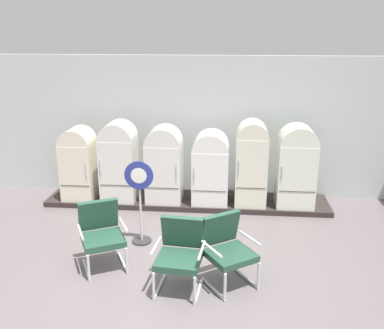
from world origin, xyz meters
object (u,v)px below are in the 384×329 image
object	(u,v)px
refrigerator_4	(251,160)
refrigerator_0	(79,161)
refrigerator_2	(164,162)
refrigerator_5	(296,164)
armchair_center	(180,251)
armchair_right	(227,247)
sign_stand	(140,204)
refrigerator_1	(119,159)
armchair_left	(101,231)
refrigerator_3	(211,166)

from	to	relation	value
refrigerator_4	refrigerator_0	bearing A→B (deg)	-179.61
refrigerator_2	refrigerator_5	bearing A→B (deg)	0.33
armchair_center	armchair_right	bearing A→B (deg)	16.35
refrigerator_0	sign_stand	bearing A→B (deg)	-45.42
refrigerator_0	armchair_center	distance (m)	3.66
refrigerator_1	refrigerator_4	world-z (taller)	refrigerator_4
refrigerator_4	armchair_right	xyz separation A→B (m)	(-0.42, -2.63, -0.43)
armchair_left	armchair_right	bearing A→B (deg)	-8.78
refrigerator_0	armchair_center	xyz separation A→B (m)	(2.35, -2.79, -0.32)
refrigerator_5	armchair_center	xyz separation A→B (m)	(-1.88, -2.79, -0.39)
refrigerator_4	armchair_left	bearing A→B (deg)	-133.80
refrigerator_3	sign_stand	world-z (taller)	refrigerator_3
refrigerator_4	armchair_right	bearing A→B (deg)	-99.00
refrigerator_3	armchair_center	xyz separation A→B (m)	(-0.26, -2.81, -0.30)
refrigerator_0	refrigerator_3	xyz separation A→B (m)	(2.61, 0.03, -0.02)
refrigerator_5	refrigerator_1	bearing A→B (deg)	179.98
armchair_left	armchair_right	size ratio (longest dim) A/B	1.00
armchair_right	armchair_left	bearing A→B (deg)	171.22
sign_stand	armchair_center	bearing A→B (deg)	-56.71
refrigerator_0	refrigerator_1	world-z (taller)	refrigerator_1
armchair_left	sign_stand	xyz separation A→B (m)	(0.42, 0.74, 0.15)
refrigerator_4	refrigerator_5	size ratio (longest dim) A/B	1.04
refrigerator_3	sign_stand	distance (m)	1.93
armchair_center	refrigerator_4	bearing A→B (deg)	69.78
refrigerator_1	armchair_left	world-z (taller)	refrigerator_1
refrigerator_4	refrigerator_1	bearing A→B (deg)	-179.66
refrigerator_1	armchair_right	bearing A→B (deg)	-50.44
armchair_center	armchair_left	bearing A→B (deg)	159.05
refrigerator_0	refrigerator_4	bearing A→B (deg)	0.39
refrigerator_3	armchair_left	distance (m)	2.79
refrigerator_1	armchair_right	distance (m)	3.41
sign_stand	refrigerator_0	bearing A→B (deg)	134.58
refrigerator_4	refrigerator_3	bearing A→B (deg)	179.64
refrigerator_3	armchair_center	world-z (taller)	refrigerator_3
refrigerator_1	refrigerator_5	xyz separation A→B (m)	(3.42, -0.00, -0.00)
refrigerator_2	refrigerator_5	xyz separation A→B (m)	(2.52, 0.01, 0.04)
armchair_left	sign_stand	size ratio (longest dim) A/B	0.70
refrigerator_3	refrigerator_1	bearing A→B (deg)	-179.36
refrigerator_2	refrigerator_4	size ratio (longest dim) A/B	0.92
refrigerator_5	armchair_right	size ratio (longest dim) A/B	1.61
refrigerator_4	armchair_center	world-z (taller)	refrigerator_4
armchair_right	armchair_center	xyz separation A→B (m)	(-0.62, -0.18, 0.00)
refrigerator_3	refrigerator_4	distance (m)	0.79
refrigerator_0	refrigerator_5	world-z (taller)	refrigerator_5
refrigerator_3	armchair_left	world-z (taller)	refrigerator_3
refrigerator_1	refrigerator_5	world-z (taller)	same
sign_stand	armchair_left	bearing A→B (deg)	-119.98
armchair_center	refrigerator_5	bearing A→B (deg)	56.06
refrigerator_1	refrigerator_4	distance (m)	2.57
refrigerator_5	refrigerator_2	bearing A→B (deg)	-179.67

